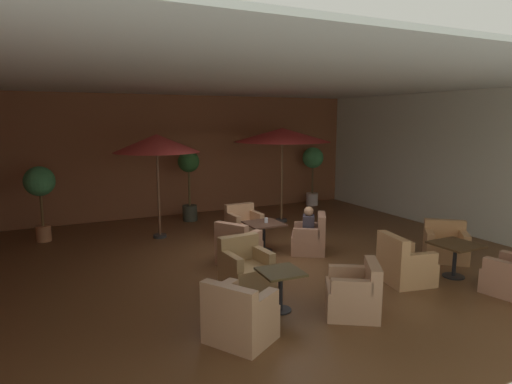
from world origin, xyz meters
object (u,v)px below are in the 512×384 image
at_px(armchair_front_right_east, 445,246).
at_px(potted_tree_mid_right, 313,164).
at_px(cafe_table_front_left, 264,229).
at_px(patio_umbrella_tall_red, 157,144).
at_px(armchair_front_right_south, 404,265).
at_px(iced_drink_cup, 266,220).
at_px(armchair_front_left_north, 238,248).
at_px(armchair_front_left_east, 310,239).
at_px(cafe_table_mid_center, 281,280).
at_px(armchair_mid_center_north, 245,269).
at_px(cafe_table_front_right, 455,251).
at_px(potted_tree_left_corner, 189,175).
at_px(patio_umbrella_center_beige, 282,135).
at_px(patron_blue_shirt, 309,222).
at_px(armchair_mid_center_east, 239,318).
at_px(armchair_mid_center_south, 354,295).
at_px(potted_tree_mid_left, 40,187).
at_px(armchair_front_left_south, 244,227).

bearing_deg(armchair_front_right_east, potted_tree_mid_right, 83.09).
bearing_deg(cafe_table_front_left, patio_umbrella_tall_red, 130.65).
bearing_deg(armchair_front_right_south, armchair_front_right_east, 19.02).
xyz_separation_m(cafe_table_front_left, potted_tree_mid_right, (3.88, 3.97, 0.88)).
bearing_deg(patio_umbrella_tall_red, iced_drink_cup, -48.69).
xyz_separation_m(armchair_front_left_north, armchair_front_left_east, (1.72, -0.02, -0.02)).
bearing_deg(armchair_front_left_east, armchair_front_left_north, 179.34).
height_order(cafe_table_mid_center, potted_tree_mid_right, potted_tree_mid_right).
bearing_deg(patio_umbrella_tall_red, armchair_mid_center_north, -81.69).
height_order(cafe_table_front_left, cafe_table_front_right, same).
height_order(potted_tree_left_corner, iced_drink_cup, potted_tree_left_corner).
xyz_separation_m(patio_umbrella_center_beige, potted_tree_left_corner, (-2.32, 1.27, -1.13)).
height_order(armchair_front_right_south, patron_blue_shirt, patron_blue_shirt).
xyz_separation_m(armchair_mid_center_east, patio_umbrella_tall_red, (0.30, 5.56, 1.99)).
bearing_deg(armchair_front_left_east, armchair_mid_center_south, -110.78).
relative_size(armchair_front_right_east, armchair_mid_center_north, 1.27).
height_order(patio_umbrella_tall_red, potted_tree_left_corner, patio_umbrella_tall_red).
relative_size(armchair_mid_center_south, potted_tree_left_corner, 0.51).
xyz_separation_m(cafe_table_front_right, patron_blue_shirt, (-1.62, 2.47, 0.18)).
bearing_deg(armchair_mid_center_east, potted_tree_mid_left, 109.53).
xyz_separation_m(cafe_table_mid_center, potted_tree_mid_right, (5.06, 6.84, 0.91)).
xyz_separation_m(cafe_table_front_right, armchair_front_right_south, (-1.05, 0.20, -0.18)).
xyz_separation_m(cafe_table_mid_center, potted_tree_mid_left, (-3.23, 5.88, 0.83)).
bearing_deg(cafe_table_front_left, cafe_table_mid_center, -112.35).
relative_size(armchair_front_right_south, potted_tree_left_corner, 0.46).
height_order(armchair_front_left_east, armchair_front_right_east, armchair_front_left_east).
height_order(cafe_table_front_left, armchair_front_right_south, armchair_front_right_south).
height_order(armchair_mid_center_east, potted_tree_mid_left, potted_tree_mid_left).
xyz_separation_m(cafe_table_front_left, armchair_mid_center_north, (-1.25, -1.75, -0.19)).
distance_m(cafe_table_front_left, cafe_table_mid_center, 3.10).
relative_size(armchair_mid_center_north, potted_tree_mid_right, 0.44).
bearing_deg(potted_tree_mid_left, armchair_front_right_south, -45.12).
bearing_deg(armchair_mid_center_east, armchair_front_left_east, 44.07).
distance_m(armchair_front_left_east, armchair_front_right_east, 2.81).
bearing_deg(iced_drink_cup, armchair_front_right_east, -35.53).
bearing_deg(patio_umbrella_center_beige, armchair_mid_center_south, -108.97).
bearing_deg(patio_umbrella_center_beige, armchair_front_left_east, -107.08).
xyz_separation_m(armchair_front_right_east, armchair_mid_center_south, (-3.37, -1.25, 0.01)).
height_order(cafe_table_front_left, potted_tree_mid_right, potted_tree_mid_right).
bearing_deg(armchair_front_left_east, patio_umbrella_tall_red, 134.95).
distance_m(armchair_mid_center_south, potted_tree_mid_right, 8.57).
relative_size(armchair_front_left_south, cafe_table_mid_center, 1.29).
height_order(potted_tree_left_corner, potted_tree_mid_left, potted_tree_left_corner).
bearing_deg(cafe_table_front_right, armchair_front_left_east, 122.90).
distance_m(cafe_table_front_left, potted_tree_left_corner, 3.70).
bearing_deg(armchair_front_left_east, armchair_mid_center_east, -135.93).
relative_size(patio_umbrella_center_beige, patron_blue_shirt, 4.36).
xyz_separation_m(armchair_front_right_south, cafe_table_mid_center, (-2.57, -0.05, 0.17)).
height_order(patio_umbrella_tall_red, iced_drink_cup, patio_umbrella_tall_red).
distance_m(armchair_front_right_south, armchair_mid_center_east, 3.57).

